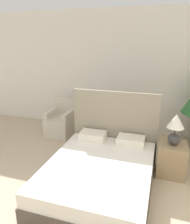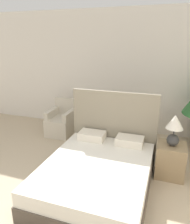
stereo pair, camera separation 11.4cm
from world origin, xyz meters
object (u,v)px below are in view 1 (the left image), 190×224
(bed, at_px, (101,171))
(nightstand, at_px, (171,159))
(armchair_near_window_right, at_px, (100,128))
(table_lamp, at_px, (175,127))
(armchair_near_window_left, at_px, (60,123))

(bed, height_order, nightstand, bed)
(nightstand, bearing_deg, bed, -147.13)
(armchair_near_window_right, height_order, table_lamp, table_lamp)
(armchair_near_window_right, height_order, nightstand, armchair_near_window_right)
(bed, bearing_deg, table_lamp, 32.17)
(nightstand, relative_size, table_lamp, 1.08)
(bed, relative_size, table_lamp, 3.79)
(bed, xyz_separation_m, armchair_near_window_left, (-1.50, 1.65, -0.00))
(bed, xyz_separation_m, table_lamp, (1.04, 0.66, 0.61))
(armchair_near_window_left, relative_size, armchair_near_window_right, 1.00)
(armchair_near_window_right, xyz_separation_m, table_lamp, (1.54, -0.99, 0.61))
(bed, height_order, armchair_near_window_right, bed)
(nightstand, distance_m, table_lamp, 0.60)
(bed, xyz_separation_m, nightstand, (1.04, 0.67, 0.01))
(armchair_near_window_left, xyz_separation_m, nightstand, (2.54, -0.97, 0.01))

